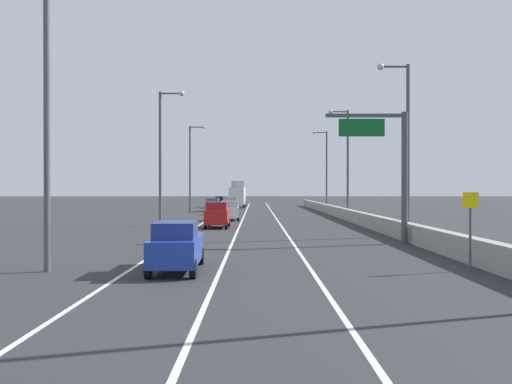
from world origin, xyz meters
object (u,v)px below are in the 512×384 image
(lamp_post_right_second, at_px, (405,138))
(car_blue_4, at_px, (177,246))
(car_silver_1, at_px, (231,206))
(lamp_post_right_third, at_px, (346,157))
(speed_advisory_sign, at_px, (471,225))
(car_white_2, at_px, (230,211))
(car_red_3, at_px, (218,215))
(lamp_post_left_far, at_px, (192,163))
(overhead_sign_gantry, at_px, (392,161))
(lamp_post_left_near, at_px, (54,102))
(lamp_post_right_fourth, at_px, (326,165))
(lamp_post_left_mid, at_px, (164,149))
(box_truck, at_px, (238,195))
(car_black_0, at_px, (222,202))
(car_gray_5, at_px, (214,205))

(lamp_post_right_second, bearing_deg, car_blue_4, -129.83)
(car_silver_1, bearing_deg, lamp_post_right_third, -38.86)
(speed_advisory_sign, xyz_separation_m, car_silver_1, (-11.29, 46.41, -0.70))
(lamp_post_right_third, relative_size, car_white_2, 2.47)
(car_red_3, bearing_deg, speed_advisory_sign, -64.29)
(lamp_post_left_far, height_order, car_white_2, lamp_post_left_far)
(overhead_sign_gantry, height_order, lamp_post_left_near, lamp_post_left_near)
(speed_advisory_sign, xyz_separation_m, lamp_post_right_fourth, (1.59, 57.75, 4.65))
(lamp_post_right_fourth, relative_size, car_red_3, 2.71)
(lamp_post_left_mid, bearing_deg, car_red_3, -23.57)
(lamp_post_right_second, height_order, car_red_3, lamp_post_right_second)
(car_silver_1, bearing_deg, car_blue_4, -89.87)
(speed_advisory_sign, xyz_separation_m, lamp_post_right_third, (1.08, 36.45, 4.65))
(lamp_post_left_near, xyz_separation_m, lamp_post_left_far, (-0.64, 51.13, 0.00))
(lamp_post_right_third, bearing_deg, lamp_post_left_far, 140.38)
(lamp_post_right_third, distance_m, box_truck, 37.37)
(overhead_sign_gantry, relative_size, lamp_post_right_fourth, 0.66)
(lamp_post_left_far, bearing_deg, lamp_post_right_third, -39.62)
(car_silver_1, bearing_deg, speed_advisory_sign, -76.33)
(car_white_2, bearing_deg, lamp_post_left_mid, -120.46)
(lamp_post_left_far, height_order, car_red_3, lamp_post_left_far)
(lamp_post_left_near, height_order, lamp_post_left_far, same)
(lamp_post_left_mid, distance_m, car_black_0, 44.19)
(lamp_post_left_mid, relative_size, box_truck, 1.42)
(speed_advisory_sign, distance_m, car_red_3, 25.94)
(lamp_post_left_far, bearing_deg, lamp_post_right_fourth, 20.59)
(lamp_post_right_second, xyz_separation_m, car_silver_1, (-12.79, 31.27, -5.35))
(speed_advisory_sign, xyz_separation_m, car_white_2, (-10.80, 34.13, -0.81))
(speed_advisory_sign, bearing_deg, car_red_3, 115.71)
(box_truck, bearing_deg, car_silver_1, -90.12)
(lamp_post_right_second, bearing_deg, lamp_post_right_fourth, 89.87)
(speed_advisory_sign, height_order, car_blue_4, speed_advisory_sign)
(lamp_post_right_fourth, xyz_separation_m, box_truck, (-12.83, 13.70, -4.38))
(lamp_post_left_mid, distance_m, box_truck, 46.50)
(car_gray_5, bearing_deg, lamp_post_right_fourth, 9.13)
(overhead_sign_gantry, distance_m, lamp_post_left_far, 43.52)
(lamp_post_right_fourth, bearing_deg, lamp_post_right_third, -91.38)
(lamp_post_right_third, xyz_separation_m, car_blue_4, (-12.26, -36.50, -5.46))
(car_red_3, distance_m, car_blue_4, 23.42)
(car_red_3, relative_size, car_gray_5, 1.01)
(lamp_post_left_mid, bearing_deg, lamp_post_left_far, 91.20)
(car_white_2, distance_m, box_truck, 37.35)
(lamp_post_right_second, distance_m, car_silver_1, 34.20)
(lamp_post_right_third, xyz_separation_m, car_black_0, (-14.90, 32.75, -5.46))
(lamp_post_right_fourth, relative_size, car_gray_5, 2.73)
(lamp_post_right_fourth, relative_size, car_black_0, 2.53)
(lamp_post_right_second, xyz_separation_m, box_truck, (-12.73, 56.31, -4.38))
(speed_advisory_sign, height_order, lamp_post_left_near, lamp_post_left_near)
(car_black_0, xyz_separation_m, car_red_3, (2.57, -45.84, 0.09))
(lamp_post_right_third, distance_m, car_silver_1, 16.76)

